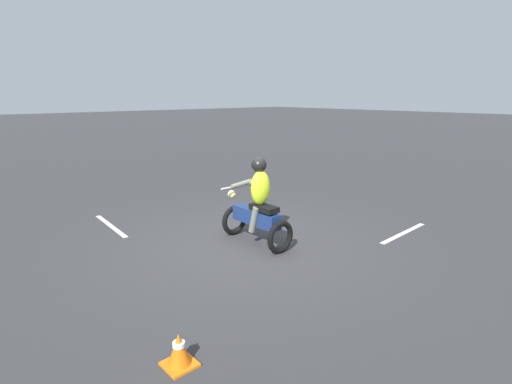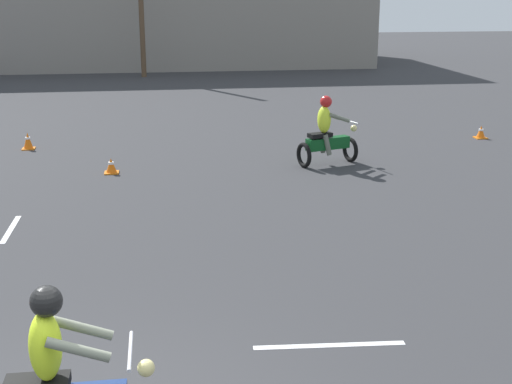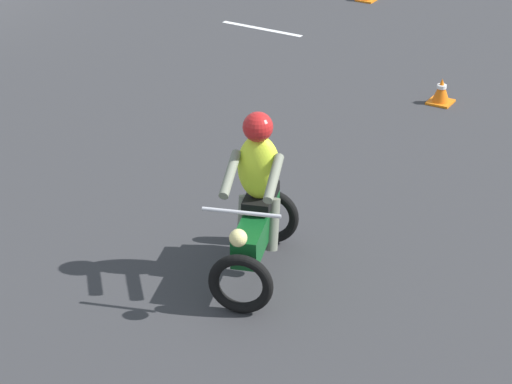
{
  "view_description": "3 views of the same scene",
  "coord_description": "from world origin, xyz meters",
  "views": [
    {
      "loc": [
        -5.35,
        4.6,
        2.75
      ],
      "look_at": [
        -0.05,
        -0.17,
        1.0
      ],
      "focal_mm": 28.0,
      "sensor_mm": 36.0,
      "label": 1
    },
    {
      "loc": [
        0.82,
        -5.92,
        4.09
      ],
      "look_at": [
        2.44,
        5.02,
        0.9
      ],
      "focal_mm": 50.0,
      "sensor_mm": 36.0,
      "label": 2
    },
    {
      "loc": [
        11.99,
        14.37,
        5.1
      ],
      "look_at": [
        4.93,
        10.21,
        0.9
      ],
      "focal_mm": 70.0,
      "sensor_mm": 36.0,
      "label": 3
    }
  ],
  "objects": [
    {
      "name": "traffic_cone_near_left",
      "position": [
        -2.4,
        13.0,
        0.21
      ],
      "size": [
        0.32,
        0.32,
        0.44
      ],
      "color": "orange",
      "rests_on": "ground"
    },
    {
      "name": "traffic_cone_far_right",
      "position": [
        -0.14,
        10.13,
        0.17
      ],
      "size": [
        0.32,
        0.32,
        0.35
      ],
      "color": "orange",
      "rests_on": "ground"
    },
    {
      "name": "lane_stripe_n",
      "position": [
        -1.71,
        6.41,
        0.0
      ],
      "size": [
        0.12,
        1.5,
        0.01
      ],
      "primitive_type": "cube",
      "rotation": [
        0.0,
        0.0,
        3.13
      ],
      "color": "silver",
      "rests_on": "ground"
    },
    {
      "name": "lane_stripe_e",
      "position": [
        2.79,
        1.47,
        0.0
      ],
      "size": [
        1.82,
        0.23,
        0.01
      ],
      "primitive_type": "cube",
      "rotation": [
        0.0,
        0.0,
        1.5
      ],
      "color": "silver",
      "rests_on": "ground"
    },
    {
      "name": "motorcycle_rider_foreground",
      "position": [
        -0.09,
        -0.17,
        0.73
      ],
      "size": [
        1.51,
        0.7,
        1.66
      ],
      "rotation": [
        0.0,
        0.0,
        4.7
      ],
      "color": "black",
      "rests_on": "ground"
    },
    {
      "name": "motorcycle_rider_background",
      "position": [
        4.9,
        10.2,
        0.73
      ],
      "size": [
        1.55,
        1.03,
        1.66
      ],
      "rotation": [
        0.0,
        0.0,
        5.03
      ],
      "color": "black",
      "rests_on": "ground"
    },
    {
      "name": "building_backdrop",
      "position": [
        1.33,
        35.58,
        3.19
      ],
      "size": [
        22.4,
        10.96,
        6.37
      ],
      "primitive_type": "cube",
      "color": "gray",
      "rests_on": "ground"
    },
    {
      "name": "traffic_cone_mid_center",
      "position": [
        9.95,
        12.59,
        0.17
      ],
      "size": [
        0.32,
        0.32,
        0.36
      ],
      "color": "orange",
      "rests_on": "ground"
    }
  ]
}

